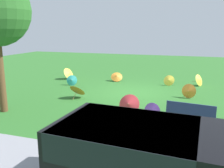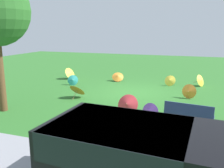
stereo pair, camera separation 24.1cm
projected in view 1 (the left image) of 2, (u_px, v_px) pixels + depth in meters
The scene contains 12 objects.
ground at pixel (133, 92), 13.00m from camera, with size 40.00×40.00×0.00m, color #2D6B28.
van_dark at pixel (166, 161), 4.50m from camera, with size 4.70×2.35×1.53m.
park_bench at pixel (190, 115), 8.22m from camera, with size 1.65×0.69×0.90m.
parasol_yellow_0 at pixel (69, 73), 16.40m from camera, with size 0.79×0.91×0.80m.
parasol_purple_0 at pixel (151, 112), 8.83m from camera, with size 0.74×0.76×0.70m.
parasol_yellow_1 at pixel (200, 80), 14.42m from camera, with size 0.79×0.82×0.72m.
parasol_orange_0 at pixel (78, 89), 11.86m from camera, with size 0.93×0.83×0.75m.
parasol_teal_0 at pixel (72, 80), 14.58m from camera, with size 0.70×0.67×0.63m.
parasol_orange_1 at pixel (117, 76), 15.70m from camera, with size 0.89×0.83×0.64m.
parasol_red_0 at pixel (129, 104), 9.58m from camera, with size 0.89×0.81×0.82m.
parasol_orange_3 at pixel (188, 91), 11.84m from camera, with size 0.75×0.73×0.72m.
parasol_yellow_2 at pixel (169, 80), 14.54m from camera, with size 0.72×0.64×0.65m.
Camera 1 is at (-2.82, 12.32, 3.29)m, focal length 38.86 mm.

